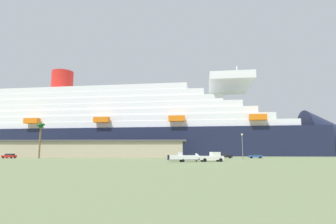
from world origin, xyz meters
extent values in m
plane|color=#66754C|center=(0.00, 30.00, 0.00)|extent=(600.00, 600.00, 0.00)
cube|color=#191E38|center=(-28.07, 72.79, 7.32)|extent=(226.67, 52.48, 14.63)
cube|color=white|center=(-28.07, 72.79, 16.32)|extent=(199.57, 47.61, 3.36)
cube|color=white|center=(-32.55, 73.13, 19.68)|extent=(186.33, 46.24, 3.36)
cube|color=white|center=(-37.03, 73.46, 23.04)|extent=(178.88, 44.91, 3.36)
cube|color=white|center=(-41.51, 73.80, 26.40)|extent=(173.36, 43.56, 3.36)
cube|color=white|center=(-45.99, 74.13, 29.77)|extent=(163.05, 42.41, 3.36)
cube|color=white|center=(-50.47, 74.47, 33.13)|extent=(152.94, 40.99, 3.36)
cube|color=white|center=(-54.95, 74.81, 36.49)|extent=(144.16, 40.03, 3.36)
cube|color=white|center=(39.12, 67.76, 40.17)|extent=(25.34, 40.95, 4.00)
cylinder|color=red|center=(-61.67, 75.31, 44.79)|extent=(13.81, 13.81, 13.24)
cylinder|color=silver|center=(43.60, 67.42, 44.17)|extent=(0.80, 0.80, 12.00)
cube|color=orange|center=(-68.66, 57.16, 18.67)|extent=(8.22, 3.79, 2.80)
cube|color=orange|center=(-29.46, 54.23, 18.67)|extent=(8.22, 3.79, 2.80)
cube|color=orange|center=(9.73, 51.29, 18.67)|extent=(8.22, 3.79, 2.80)
cube|color=orange|center=(48.93, 48.36, 18.67)|extent=(8.22, 3.79, 2.80)
cube|color=#B7A88C|center=(-21.95, 28.64, 3.00)|extent=(69.71, 29.17, 6.01)
cube|color=#4C4C51|center=(-21.95, 28.64, 6.31)|extent=(72.50, 30.33, 0.60)
cube|color=white|center=(19.64, -20.13, 0.85)|extent=(5.92, 3.29, 0.90)
cube|color=white|center=(20.61, -19.88, 1.75)|extent=(2.40, 2.27, 0.90)
cube|color=#26333F|center=(21.27, -19.72, 1.66)|extent=(0.50, 1.65, 0.63)
cylinder|color=black|center=(21.30, -18.68, 0.40)|extent=(0.84, 0.47, 0.80)
cylinder|color=black|center=(21.78, -20.62, 0.40)|extent=(0.84, 0.47, 0.80)
cylinder|color=black|center=(17.66, -19.59, 0.40)|extent=(0.84, 0.47, 0.80)
cylinder|color=black|center=(18.14, -21.53, 0.40)|extent=(0.84, 0.47, 0.80)
cube|color=#595960|center=(13.35, -21.69, 0.47)|extent=(7.30, 3.57, 0.16)
cube|color=#595960|center=(17.39, -20.69, 0.47)|extent=(2.27, 0.67, 0.10)
cylinder|color=black|center=(12.78, -20.73, 0.32)|extent=(0.67, 0.37, 0.64)
cylinder|color=black|center=(13.30, -22.81, 0.32)|extent=(0.67, 0.37, 0.64)
cube|color=white|center=(13.35, -21.69, 1.00)|extent=(6.73, 3.62, 0.90)
cone|color=white|center=(16.85, -20.82, 1.00)|extent=(1.63, 2.16, 1.92)
cube|color=silver|center=(12.73, -21.85, 1.80)|extent=(1.02, 1.16, 0.70)
cube|color=black|center=(10.05, -22.51, 1.00)|extent=(0.47, 0.57, 1.10)
cylinder|color=brown|center=(-34.65, 4.85, 5.29)|extent=(0.54, 0.54, 10.58)
cone|color=#195923|center=(-34.26, 4.83, 10.68)|extent=(0.83, 2.59, 2.13)
cone|color=#195923|center=(-34.51, 5.22, 10.68)|extent=(2.79, 1.64, 1.69)
cone|color=#195923|center=(-34.83, 5.21, 10.68)|extent=(2.76, 1.80, 1.69)
cone|color=#195923|center=(-35.05, 4.84, 10.68)|extent=(0.78, 2.72, 1.77)
cone|color=#195923|center=(-34.86, 4.50, 10.68)|extent=(2.52, 1.87, 2.22)
cone|color=#195923|center=(-34.52, 4.47, 10.68)|extent=(2.57, 1.48, 2.26)
sphere|color=#195923|center=(-34.65, 4.85, 10.58)|extent=(1.10, 1.10, 1.10)
cylinder|color=slate|center=(30.23, -3.75, 3.44)|extent=(0.20, 0.20, 6.88)
sphere|color=#F9F2CC|center=(30.23, -3.75, 7.13)|extent=(0.56, 0.56, 0.56)
cube|color=red|center=(-46.58, 7.33, 0.68)|extent=(4.63, 2.03, 0.70)
cube|color=#1E232D|center=(-46.36, 7.32, 1.31)|extent=(2.62, 1.76, 0.55)
cylinder|color=black|center=(-48.13, 6.50, 0.33)|extent=(0.67, 0.25, 0.66)
cylinder|color=black|center=(-48.04, 8.31, 0.33)|extent=(0.67, 0.25, 0.66)
cylinder|color=black|center=(-45.13, 6.35, 0.33)|extent=(0.67, 0.25, 0.66)
cylinder|color=black|center=(-45.04, 8.17, 0.33)|extent=(0.67, 0.25, 0.66)
cube|color=black|center=(27.55, 12.01, 0.68)|extent=(4.76, 1.91, 0.70)
cube|color=#1E232D|center=(27.32, 12.02, 1.31)|extent=(2.68, 1.68, 0.55)
cylinder|color=black|center=(29.13, 12.86, 0.33)|extent=(0.67, 0.24, 0.66)
cylinder|color=black|center=(29.08, 11.08, 0.33)|extent=(0.67, 0.24, 0.66)
cylinder|color=black|center=(26.02, 12.94, 0.33)|extent=(0.67, 0.24, 0.66)
cylinder|color=black|center=(25.97, 11.16, 0.33)|extent=(0.67, 0.24, 0.66)
cube|color=#264C99|center=(37.97, 12.87, 0.68)|extent=(4.60, 2.14, 0.70)
cube|color=#1E232D|center=(38.20, 12.86, 1.31)|extent=(2.62, 1.82, 0.55)
cylinder|color=black|center=(36.43, 12.05, 0.33)|extent=(0.67, 0.26, 0.66)
cylinder|color=black|center=(36.55, 13.89, 0.33)|extent=(0.67, 0.26, 0.66)
cylinder|color=black|center=(39.39, 11.85, 0.33)|extent=(0.67, 0.26, 0.66)
cylinder|color=black|center=(39.51, 13.70, 0.33)|extent=(0.67, 0.26, 0.66)
camera|label=1|loc=(13.75, -83.20, 2.29)|focal=28.96mm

